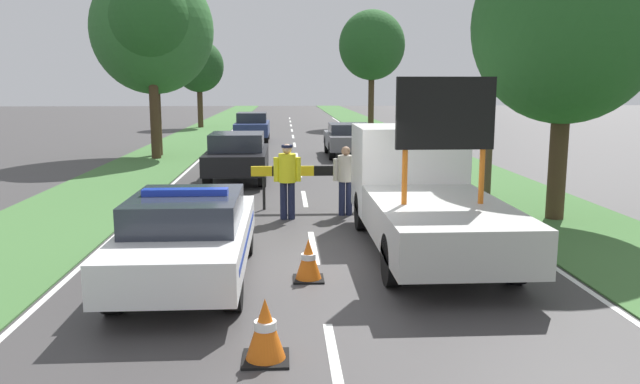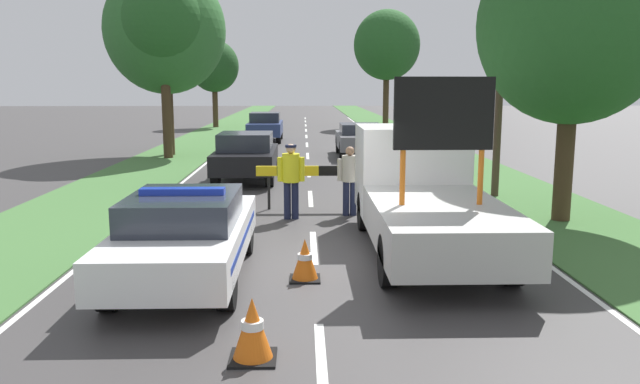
{
  "view_description": "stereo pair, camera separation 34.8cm",
  "coord_description": "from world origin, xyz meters",
  "px_view_note": "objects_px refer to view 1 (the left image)",
  "views": [
    {
      "loc": [
        -0.54,
        -10.55,
        3.05
      ],
      "look_at": [
        0.11,
        0.72,
        1.1
      ],
      "focal_mm": 35.0,
      "sensor_mm": 36.0,
      "label": 1
    },
    {
      "loc": [
        -0.19,
        -10.57,
        3.05
      ],
      "look_at": [
        0.11,
        0.72,
        1.1
      ],
      "focal_mm": 35.0,
      "sensor_mm": 36.0,
      "label": 2
    }
  ],
  "objects_px": {
    "roadside_tree_mid_right": "(199,66)",
    "roadside_tree_far_left": "(372,45)",
    "queued_car_hatch_blue": "(252,126)",
    "roadside_tree_near_right": "(151,23)",
    "roadside_tree_near_left": "(152,30)",
    "queued_car_suv_grey": "(349,139)",
    "police_officer": "(287,175)",
    "roadside_tree_mid_left": "(567,26)",
    "road_barrier": "(314,173)",
    "traffic_cone_near_police": "(308,260)",
    "police_car": "(188,235)",
    "work_truck": "(421,191)",
    "traffic_cone_centre_front": "(265,330)",
    "utility_pole": "(494,31)",
    "queued_car_sedan_black": "(238,156)",
    "pedestrian_civilian": "(346,175)"
  },
  "relations": [
    {
      "from": "work_truck",
      "to": "queued_car_hatch_blue",
      "type": "distance_m",
      "value": 22.78
    },
    {
      "from": "roadside_tree_mid_right",
      "to": "roadside_tree_far_left",
      "type": "xyz_separation_m",
      "value": [
        12.23,
        0.03,
        1.49
      ]
    },
    {
      "from": "traffic_cone_near_police",
      "to": "traffic_cone_centre_front",
      "type": "distance_m",
      "value": 2.94
    },
    {
      "from": "queued_car_hatch_blue",
      "to": "roadside_tree_near_left",
      "type": "relative_size",
      "value": 0.54
    },
    {
      "from": "road_barrier",
      "to": "police_car",
      "type": "bearing_deg",
      "value": -111.04
    },
    {
      "from": "road_barrier",
      "to": "roadside_tree_near_right",
      "type": "xyz_separation_m",
      "value": [
        -6.02,
        10.91,
        4.57
      ]
    },
    {
      "from": "road_barrier",
      "to": "roadside_tree_near_left",
      "type": "relative_size",
      "value": 0.39
    },
    {
      "from": "police_officer",
      "to": "roadside_tree_mid_left",
      "type": "relative_size",
      "value": 0.27
    },
    {
      "from": "roadside_tree_near_right",
      "to": "traffic_cone_centre_front",
      "type": "bearing_deg",
      "value": -75.43
    },
    {
      "from": "utility_pole",
      "to": "traffic_cone_centre_front",
      "type": "bearing_deg",
      "value": -119.92
    },
    {
      "from": "police_car",
      "to": "roadside_tree_near_right",
      "type": "relative_size",
      "value": 0.65
    },
    {
      "from": "police_officer",
      "to": "roadside_tree_mid_left",
      "type": "xyz_separation_m",
      "value": [
        6.1,
        -0.39,
        3.28
      ]
    },
    {
      "from": "police_officer",
      "to": "roadside_tree_near_left",
      "type": "relative_size",
      "value": 0.22
    },
    {
      "from": "queued_car_sedan_black",
      "to": "roadside_tree_near_left",
      "type": "relative_size",
      "value": 0.53
    },
    {
      "from": "work_truck",
      "to": "queued_car_sedan_black",
      "type": "xyz_separation_m",
      "value": [
        -4.08,
        8.4,
        -0.26
      ]
    },
    {
      "from": "traffic_cone_centre_front",
      "to": "roadside_tree_near_left",
      "type": "relative_size",
      "value": 0.09
    },
    {
      "from": "roadside_tree_near_left",
      "to": "traffic_cone_near_police",
      "type": "bearing_deg",
      "value": -71.8
    },
    {
      "from": "work_truck",
      "to": "roadside_tree_mid_right",
      "type": "height_order",
      "value": "roadside_tree_mid_right"
    },
    {
      "from": "queued_car_suv_grey",
      "to": "roadside_tree_far_left",
      "type": "xyz_separation_m",
      "value": [
        3.51,
        18.49,
        5.02
      ]
    },
    {
      "from": "traffic_cone_near_police",
      "to": "roadside_tree_near_left",
      "type": "height_order",
      "value": "roadside_tree_near_left"
    },
    {
      "from": "queued_car_suv_grey",
      "to": "roadside_tree_near_left",
      "type": "relative_size",
      "value": 0.54
    },
    {
      "from": "queued_car_hatch_blue",
      "to": "roadside_tree_near_right",
      "type": "relative_size",
      "value": 0.59
    },
    {
      "from": "queued_car_suv_grey",
      "to": "traffic_cone_near_police",
      "type": "bearing_deg",
      "value": 81.93
    },
    {
      "from": "police_officer",
      "to": "work_truck",
      "type": "bearing_deg",
      "value": 164.99
    },
    {
      "from": "road_barrier",
      "to": "roadside_tree_mid_right",
      "type": "height_order",
      "value": "roadside_tree_mid_right"
    },
    {
      "from": "queued_car_suv_grey",
      "to": "roadside_tree_mid_right",
      "type": "xyz_separation_m",
      "value": [
        -8.72,
        18.46,
        3.54
      ]
    },
    {
      "from": "road_barrier",
      "to": "roadside_tree_near_left",
      "type": "distance_m",
      "value": 14.23
    },
    {
      "from": "traffic_cone_near_police",
      "to": "utility_pole",
      "type": "height_order",
      "value": "utility_pole"
    },
    {
      "from": "traffic_cone_centre_front",
      "to": "queued_car_hatch_blue",
      "type": "height_order",
      "value": "queued_car_hatch_blue"
    },
    {
      "from": "work_truck",
      "to": "police_officer",
      "type": "xyz_separation_m",
      "value": [
        -2.52,
        2.49,
        -0.03
      ]
    },
    {
      "from": "roadside_tree_near_left",
      "to": "police_officer",
      "type": "bearing_deg",
      "value": -67.25
    },
    {
      "from": "traffic_cone_near_police",
      "to": "roadside_tree_far_left",
      "type": "xyz_separation_m",
      "value": [
        5.94,
        35.62,
        5.46
      ]
    },
    {
      "from": "roadside_tree_mid_left",
      "to": "road_barrier",
      "type": "bearing_deg",
      "value": 164.32
    },
    {
      "from": "traffic_cone_centre_front",
      "to": "roadside_tree_mid_right",
      "type": "xyz_separation_m",
      "value": [
        -5.7,
        38.47,
        3.94
      ]
    },
    {
      "from": "roadside_tree_near_left",
      "to": "utility_pole",
      "type": "relative_size",
      "value": 0.92
    },
    {
      "from": "queued_car_hatch_blue",
      "to": "roadside_tree_mid_left",
      "type": "xyz_separation_m",
      "value": [
        7.87,
        -20.27,
        3.49
      ]
    },
    {
      "from": "queued_car_sedan_black",
      "to": "roadside_tree_mid_left",
      "type": "height_order",
      "value": "roadside_tree_mid_left"
    },
    {
      "from": "work_truck",
      "to": "police_officer",
      "type": "height_order",
      "value": "work_truck"
    },
    {
      "from": "police_officer",
      "to": "queued_car_suv_grey",
      "type": "relative_size",
      "value": 0.4
    },
    {
      "from": "queued_car_suv_grey",
      "to": "roadside_tree_near_left",
      "type": "height_order",
      "value": "roadside_tree_near_left"
    },
    {
      "from": "roadside_tree_mid_left",
      "to": "traffic_cone_centre_front",
      "type": "bearing_deg",
      "value": -132.29
    },
    {
      "from": "police_car",
      "to": "queued_car_suv_grey",
      "type": "bearing_deg",
      "value": 70.93
    },
    {
      "from": "pedestrian_civilian",
      "to": "roadside_tree_near_right",
      "type": "relative_size",
      "value": 0.22
    },
    {
      "from": "police_car",
      "to": "queued_car_hatch_blue",
      "type": "xyz_separation_m",
      "value": [
        -0.18,
        24.28,
        0.09
      ]
    },
    {
      "from": "work_truck",
      "to": "roadside_tree_near_left",
      "type": "bearing_deg",
      "value": -63.31
    },
    {
      "from": "queued_car_sedan_black",
      "to": "work_truck",
      "type": "bearing_deg",
      "value": 115.89
    },
    {
      "from": "pedestrian_civilian",
      "to": "queued_car_sedan_black",
      "type": "distance_m",
      "value": 6.28
    },
    {
      "from": "queued_car_hatch_blue",
      "to": "roadside_tree_near_left",
      "type": "bearing_deg",
      "value": 60.71
    },
    {
      "from": "traffic_cone_near_police",
      "to": "police_officer",
      "type": "bearing_deg",
      "value": 93.77
    },
    {
      "from": "roadside_tree_near_left",
      "to": "roadside_tree_mid_right",
      "type": "bearing_deg",
      "value": 91.5
    }
  ]
}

